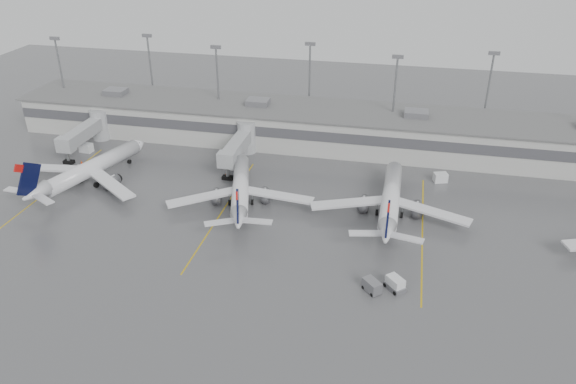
% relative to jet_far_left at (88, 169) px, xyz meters
% --- Properties ---
extents(ground, '(260.00, 260.00, 0.00)m').
position_rel_jet_far_left_xyz_m(ground, '(46.09, -28.32, -3.16)').
color(ground, '#4F4E51').
rests_on(ground, ground).
extents(terminal, '(152.00, 17.00, 9.45)m').
position_rel_jet_far_left_xyz_m(terminal, '(46.08, 29.66, 1.01)').
color(terminal, '#B4B4AF').
rests_on(terminal, ground).
extents(light_masts, '(142.40, 8.00, 20.60)m').
position_rel_jet_far_left_xyz_m(light_masts, '(46.09, 35.43, 8.87)').
color(light_masts, gray).
rests_on(light_masts, ground).
extents(jet_bridge_left, '(4.00, 17.20, 7.00)m').
position_rel_jet_far_left_xyz_m(jet_bridge_left, '(-9.41, 17.40, 0.71)').
color(jet_bridge_left, gray).
rests_on(jet_bridge_left, ground).
extents(jet_bridge_right, '(4.00, 17.20, 7.00)m').
position_rel_jet_far_left_xyz_m(jet_bridge_right, '(25.59, 17.40, 0.71)').
color(jet_bridge_right, gray).
rests_on(jet_bridge_right, ground).
extents(stand_markings, '(105.25, 40.00, 0.01)m').
position_rel_jet_far_left_xyz_m(stand_markings, '(46.09, -4.32, -3.15)').
color(stand_markings, '#C69D0B').
rests_on(stand_markings, ground).
extents(jet_far_left, '(26.88, 30.58, 10.17)m').
position_rel_jet_far_left_xyz_m(jet_far_left, '(0.00, 0.00, 0.00)').
color(jet_far_left, silver).
rests_on(jet_far_left, ground).
extents(jet_mid_left, '(25.65, 29.14, 9.64)m').
position_rel_jet_far_left_xyz_m(jet_mid_left, '(31.02, -1.27, -0.16)').
color(jet_mid_left, silver).
rests_on(jet_mid_left, ground).
extents(jet_mid_right, '(27.81, 31.14, 10.08)m').
position_rel_jet_far_left_xyz_m(jet_mid_right, '(57.80, 0.38, -0.03)').
color(jet_mid_right, silver).
rests_on(jet_mid_right, ground).
extents(baggage_tug, '(3.42, 3.50, 1.96)m').
position_rel_jet_far_left_xyz_m(baggage_tug, '(59.81, -20.90, -2.40)').
color(baggage_tug, silver).
rests_on(baggage_tug, ground).
extents(baggage_cart, '(3.07, 3.14, 1.80)m').
position_rel_jet_far_left_xyz_m(baggage_cart, '(56.61, -22.10, -2.22)').
color(baggage_cart, slate).
rests_on(baggage_cart, ground).
extents(gse_uld_a, '(2.89, 2.10, 1.91)m').
position_rel_jet_far_left_xyz_m(gse_uld_a, '(-9.01, 14.05, -2.20)').
color(gse_uld_a, silver).
rests_on(gse_uld_a, ground).
extents(gse_uld_b, '(2.52, 1.90, 1.62)m').
position_rel_jet_far_left_xyz_m(gse_uld_b, '(24.77, 12.48, -2.35)').
color(gse_uld_b, silver).
rests_on(gse_uld_b, ground).
extents(gse_uld_c, '(2.99, 2.46, 1.82)m').
position_rel_jet_far_left_xyz_m(gse_uld_c, '(66.81, 15.73, -2.25)').
color(gse_uld_c, silver).
rests_on(gse_uld_c, ground).
extents(gse_loader, '(2.44, 3.27, 1.84)m').
position_rel_jet_far_left_xyz_m(gse_loader, '(24.15, 19.49, -2.24)').
color(gse_loader, slate).
rests_on(gse_loader, ground).
extents(cone_a, '(0.43, 0.43, 0.69)m').
position_rel_jet_far_left_xyz_m(cone_a, '(-6.78, 8.16, -2.82)').
color(cone_a, '#FF4105').
rests_on(cone_a, ground).
extents(cone_b, '(0.49, 0.49, 0.78)m').
position_rel_jet_far_left_xyz_m(cone_b, '(24.81, 8.96, -2.77)').
color(cone_b, '#FF4105').
rests_on(cone_b, ground).
extents(cone_c, '(0.43, 0.43, 0.68)m').
position_rel_jet_far_left_xyz_m(cone_c, '(57.23, 5.14, -2.82)').
color(cone_c, '#FF4105').
rests_on(cone_c, ground).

